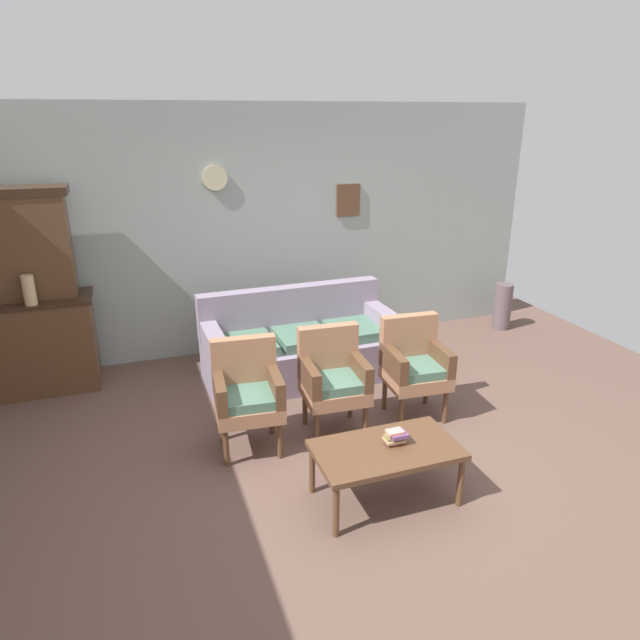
{
  "coord_description": "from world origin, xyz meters",
  "views": [
    {
      "loc": [
        -1.56,
        -3.43,
        2.58
      ],
      "look_at": [
        0.0,
        1.01,
        0.85
      ],
      "focal_mm": 31.65,
      "sensor_mm": 36.0,
      "label": 1
    }
  ],
  "objects_px": {
    "vase_on_cabinet": "(29,290)",
    "armchair_row_middle": "(414,363)",
    "side_cabinet": "(35,345)",
    "coffee_table": "(386,453)",
    "book_stack_on_table": "(396,436)",
    "floral_couch": "(300,347)",
    "armchair_by_doorway": "(247,391)",
    "armchair_near_couch_end": "(333,376)",
    "floor_vase_by_wall": "(503,306)"
  },
  "relations": [
    {
      "from": "side_cabinet",
      "to": "coffee_table",
      "type": "distance_m",
      "value": 3.65
    },
    {
      "from": "side_cabinet",
      "to": "coffee_table",
      "type": "height_order",
      "value": "side_cabinet"
    },
    {
      "from": "vase_on_cabinet",
      "to": "armchair_by_doorway",
      "type": "distance_m",
      "value": 2.32
    },
    {
      "from": "armchair_by_doorway",
      "to": "coffee_table",
      "type": "height_order",
      "value": "armchair_by_doorway"
    },
    {
      "from": "coffee_table",
      "to": "book_stack_on_table",
      "type": "relative_size",
      "value": 6.05
    },
    {
      "from": "floral_couch",
      "to": "floor_vase_by_wall",
      "type": "height_order",
      "value": "floral_couch"
    },
    {
      "from": "armchair_row_middle",
      "to": "coffee_table",
      "type": "relative_size",
      "value": 0.9
    },
    {
      "from": "armchair_near_couch_end",
      "to": "floor_vase_by_wall",
      "type": "height_order",
      "value": "armchair_near_couch_end"
    },
    {
      "from": "floral_couch",
      "to": "book_stack_on_table",
      "type": "distance_m",
      "value": 2.07
    },
    {
      "from": "armchair_by_doorway",
      "to": "book_stack_on_table",
      "type": "relative_size",
      "value": 5.45
    },
    {
      "from": "vase_on_cabinet",
      "to": "floor_vase_by_wall",
      "type": "xyz_separation_m",
      "value": [
        5.28,
        0.08,
        -0.78
      ]
    },
    {
      "from": "floral_couch",
      "to": "armchair_row_middle",
      "type": "relative_size",
      "value": 2.17
    },
    {
      "from": "side_cabinet",
      "to": "armchair_near_couch_end",
      "type": "relative_size",
      "value": 1.28
    },
    {
      "from": "floral_couch",
      "to": "book_stack_on_table",
      "type": "bearing_deg",
      "value": -88.56
    },
    {
      "from": "armchair_row_middle",
      "to": "book_stack_on_table",
      "type": "height_order",
      "value": "armchair_row_middle"
    },
    {
      "from": "floral_couch",
      "to": "armchair_row_middle",
      "type": "xyz_separation_m",
      "value": [
        0.73,
        -1.07,
        0.17
      ]
    },
    {
      "from": "side_cabinet",
      "to": "armchair_by_doorway",
      "type": "relative_size",
      "value": 1.28
    },
    {
      "from": "armchair_row_middle",
      "to": "book_stack_on_table",
      "type": "bearing_deg",
      "value": -124.18
    },
    {
      "from": "coffee_table",
      "to": "book_stack_on_table",
      "type": "xyz_separation_m",
      "value": [
        0.08,
        0.03,
        0.1
      ]
    },
    {
      "from": "side_cabinet",
      "to": "vase_on_cabinet",
      "type": "bearing_deg",
      "value": -71.21
    },
    {
      "from": "vase_on_cabinet",
      "to": "floral_couch",
      "type": "height_order",
      "value": "vase_on_cabinet"
    },
    {
      "from": "armchair_row_middle",
      "to": "book_stack_on_table",
      "type": "relative_size",
      "value": 5.45
    },
    {
      "from": "armchair_near_couch_end",
      "to": "floor_vase_by_wall",
      "type": "relative_size",
      "value": 1.55
    },
    {
      "from": "vase_on_cabinet",
      "to": "book_stack_on_table",
      "type": "distance_m",
      "value": 3.57
    },
    {
      "from": "side_cabinet",
      "to": "vase_on_cabinet",
      "type": "relative_size",
      "value": 4.13
    },
    {
      "from": "armchair_near_couch_end",
      "to": "armchair_row_middle",
      "type": "bearing_deg",
      "value": 0.75
    },
    {
      "from": "vase_on_cabinet",
      "to": "armchair_row_middle",
      "type": "distance_m",
      "value": 3.55
    },
    {
      "from": "side_cabinet",
      "to": "coffee_table",
      "type": "bearing_deg",
      "value": -47.42
    },
    {
      "from": "vase_on_cabinet",
      "to": "floor_vase_by_wall",
      "type": "distance_m",
      "value": 5.34
    },
    {
      "from": "side_cabinet",
      "to": "floor_vase_by_wall",
      "type": "distance_m",
      "value": 5.35
    },
    {
      "from": "floral_couch",
      "to": "armchair_by_doorway",
      "type": "distance_m",
      "value": 1.36
    },
    {
      "from": "armchair_near_couch_end",
      "to": "coffee_table",
      "type": "height_order",
      "value": "armchair_near_couch_end"
    },
    {
      "from": "armchair_near_couch_end",
      "to": "floor_vase_by_wall",
      "type": "xyz_separation_m",
      "value": [
        2.88,
        1.58,
        -0.21
      ]
    },
    {
      "from": "floral_couch",
      "to": "side_cabinet",
      "type": "bearing_deg",
      "value": 166.59
    },
    {
      "from": "side_cabinet",
      "to": "floral_couch",
      "type": "relative_size",
      "value": 0.59
    },
    {
      "from": "vase_on_cabinet",
      "to": "floor_vase_by_wall",
      "type": "bearing_deg",
      "value": 0.91
    },
    {
      "from": "vase_on_cabinet",
      "to": "book_stack_on_table",
      "type": "height_order",
      "value": "vase_on_cabinet"
    },
    {
      "from": "coffee_table",
      "to": "book_stack_on_table",
      "type": "bearing_deg",
      "value": 17.28
    },
    {
      "from": "armchair_by_doorway",
      "to": "book_stack_on_table",
      "type": "distance_m",
      "value": 1.27
    },
    {
      "from": "side_cabinet",
      "to": "coffee_table",
      "type": "xyz_separation_m",
      "value": [
        2.47,
        -2.69,
        -0.09
      ]
    },
    {
      "from": "book_stack_on_table",
      "to": "coffee_table",
      "type": "bearing_deg",
      "value": -162.72
    },
    {
      "from": "coffee_table",
      "to": "armchair_by_doorway",
      "type": "bearing_deg",
      "value": 127.22
    },
    {
      "from": "side_cabinet",
      "to": "armchair_row_middle",
      "type": "distance_m",
      "value": 3.64
    },
    {
      "from": "armchair_by_doorway",
      "to": "floor_vase_by_wall",
      "type": "height_order",
      "value": "armchair_by_doorway"
    },
    {
      "from": "floral_couch",
      "to": "book_stack_on_table",
      "type": "relative_size",
      "value": 11.81
    },
    {
      "from": "vase_on_cabinet",
      "to": "floral_couch",
      "type": "relative_size",
      "value": 0.14
    },
    {
      "from": "armchair_by_doorway",
      "to": "floor_vase_by_wall",
      "type": "bearing_deg",
      "value": 23.85
    },
    {
      "from": "armchair_row_middle",
      "to": "armchair_near_couch_end",
      "type": "bearing_deg",
      "value": -179.25
    },
    {
      "from": "armchair_by_doorway",
      "to": "side_cabinet",
      "type": "bearing_deg",
      "value": 135.34
    },
    {
      "from": "vase_on_cabinet",
      "to": "coffee_table",
      "type": "distance_m",
      "value": 3.54
    }
  ]
}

